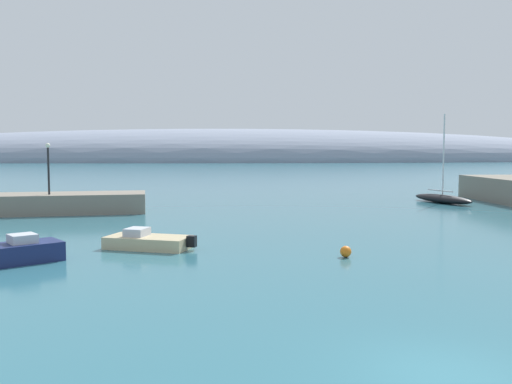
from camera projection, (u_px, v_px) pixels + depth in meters
The scene contains 8 objects.
water at pixel (441, 376), 12.17m from camera, with size 600.00×600.00×0.00m, color #2D6675.
breakwater_rocks at pixel (5, 204), 42.20m from camera, with size 21.32×4.34×1.55m, color gray.
distant_ridge at pixel (228, 161), 228.64m from camera, with size 360.44×68.24×26.85m, color gray.
sailboat_black_near_shore at pixel (442, 198), 51.04m from camera, with size 4.03×7.53×8.29m.
motorboat_sand_foreground at pixel (148, 241), 27.73m from camera, with size 4.82×3.22×1.02m.
motorboat_navy_alongside_breakwater at pixel (7, 253), 23.89m from camera, with size 4.75×4.18×1.27m.
mooring_buoy_orange at pixel (346, 252), 25.45m from camera, with size 0.53×0.53×0.53m, color orange.
harbor_lamp_post at pixel (48, 163), 41.75m from camera, with size 0.36×0.36×3.96m.
Camera 1 is at (-4.87, -11.52, 5.06)m, focal length 38.19 mm.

